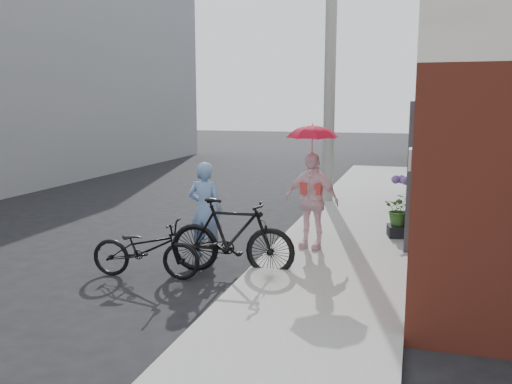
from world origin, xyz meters
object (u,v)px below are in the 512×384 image
at_px(utility_pole, 330,66).
at_px(bike_right, 232,237).
at_px(planter, 399,231).
at_px(bike_left, 146,249).
at_px(kimono_woman, 311,200).
at_px(officer, 205,210).

xyz_separation_m(utility_pole, bike_right, (-0.50, -6.10, -2.91)).
xyz_separation_m(bike_right, planter, (2.40, 2.64, -0.36)).
height_order(bike_left, bike_right, bike_right).
distance_m(utility_pole, kimono_woman, 5.35).
height_order(bike_left, planter, bike_left).
relative_size(bike_right, planter, 4.80).
distance_m(bike_left, bike_right, 1.31).
height_order(utility_pole, officer, utility_pole).
bearing_deg(bike_left, bike_right, -71.86).
bearing_deg(utility_pole, bike_right, -94.68).
xyz_separation_m(officer, planter, (3.12, 1.91, -0.59)).
xyz_separation_m(officer, bike_right, (0.72, -0.72, -0.23)).
bearing_deg(bike_right, utility_pole, -8.89).
bearing_deg(bike_left, kimono_woman, -53.83).
height_order(kimono_woman, planter, kimono_woman).
relative_size(utility_pole, kimono_woman, 4.22).
bearing_deg(utility_pole, kimono_woman, -84.51).
distance_m(bike_right, kimono_woman, 1.75).
bearing_deg(kimono_woman, bike_left, -126.19).
height_order(officer, planter, officer).
relative_size(utility_pole, planter, 17.23).
distance_m(bike_right, planter, 3.59).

